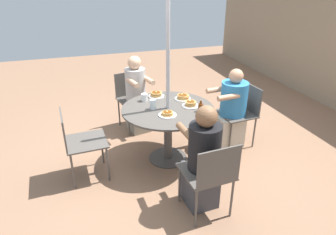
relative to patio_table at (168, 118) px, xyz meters
The scene contains 17 objects.
ground_plane 0.60m from the patio_table, ahead, with size 12.00×12.00×0.00m, color #8C664C.
patio_table is the anchor object (origin of this frame).
umbrella_pole 0.62m from the patio_table, ahead, with size 0.05×0.05×2.43m, color #ADADB2.
patio_chair_north 1.12m from the patio_table, 86.67° to the right, with size 0.49×0.49×0.86m.
patio_chair_east 1.12m from the patio_table, ahead, with size 0.50×0.50×0.86m.
diner_east 0.95m from the patio_table, ahead, with size 0.51×0.35×1.16m.
patio_chair_south 1.12m from the patio_table, 94.76° to the left, with size 0.50×0.50×0.86m.
diner_south 0.95m from the patio_table, 94.76° to the left, with size 0.39×0.54×1.13m.
patio_chair_west 1.12m from the patio_table, 167.65° to the right, with size 0.56×0.56×0.86m.
diner_west 0.95m from the patio_table, 167.65° to the right, with size 0.52×0.39×1.18m.
pancake_plate_a 0.27m from the patio_table, 19.72° to the right, with size 0.21×0.21×0.06m.
pancake_plate_b 0.39m from the patio_table, 127.97° to the left, with size 0.21×0.21×0.07m.
pancake_plate_c 0.45m from the patio_table, behind, with size 0.21×0.21×0.07m.
pancake_plate_d 0.34m from the patio_table, 83.52° to the left, with size 0.21×0.21×0.08m.
syrup_bottle 0.45m from the patio_table, 58.54° to the left, with size 0.08×0.06×0.14m.
coffee_cup 0.43m from the patio_table, 144.83° to the right, with size 0.08×0.08×0.10m.
drinking_glass_a 0.27m from the patio_table, 97.98° to the right, with size 0.08×0.08×0.12m, color silver.
Camera 1 is at (3.24, -1.04, 2.26)m, focal length 32.00 mm.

